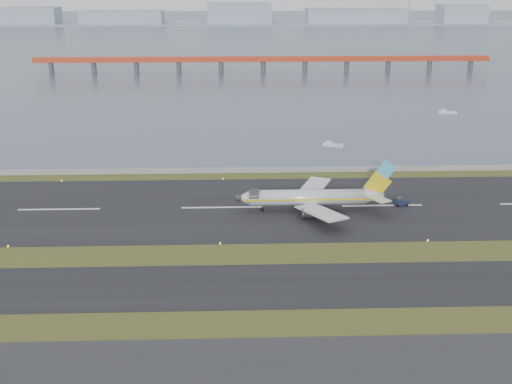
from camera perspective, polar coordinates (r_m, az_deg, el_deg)
ground at (r=131.35m, az=-3.26°, el=-5.98°), size 1000.00×1000.00×0.00m
taxiway_strip at (r=120.56m, az=-3.38°, el=-8.37°), size 1000.00×18.00×0.10m
runway_strip at (r=159.02m, az=-3.05°, el=-1.39°), size 1000.00×45.00×0.10m
seawall at (r=187.29m, az=-2.90°, el=1.94°), size 1000.00×2.50×1.00m
bay_water at (r=581.66m, az=-2.34°, el=13.55°), size 1400.00×800.00×1.30m
red_pier at (r=372.51m, az=0.64°, el=11.60°), size 260.00×5.00×10.20m
far_shoreline at (r=740.72m, az=-1.19°, el=15.21°), size 1400.00×80.00×60.50m
airliner at (r=156.33m, az=5.14°, el=-0.48°), size 38.52×32.89×12.80m
pushback_tug at (r=163.92m, az=12.72°, el=-0.84°), size 3.59×2.36×2.16m
workboat_near at (r=216.41m, az=6.83°, el=4.20°), size 7.39×4.64×1.72m
workboat_far at (r=277.28m, az=16.61°, el=6.83°), size 7.89×4.31×1.83m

